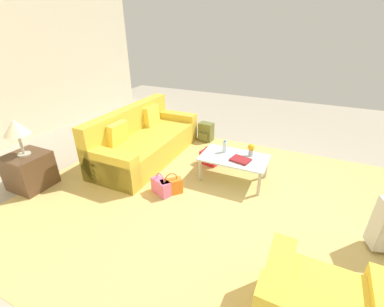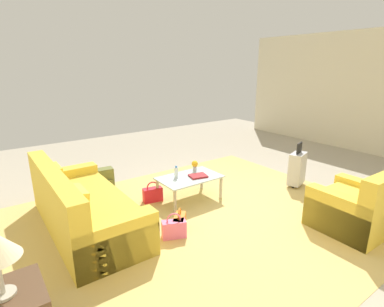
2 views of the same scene
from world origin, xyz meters
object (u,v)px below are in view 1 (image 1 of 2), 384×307
Objects in this scene: table_lamp at (16,128)px; handbag_orange at (171,186)px; handbag_red at (208,158)px; coffee_table_book at (240,160)px; side_table at (30,171)px; couch at (143,141)px; backpack_olive at (206,132)px; flower_vase at (251,149)px; handbag_pink at (161,187)px; water_bottle at (225,147)px; coffee_table at (234,160)px.

table_lamp is 1.54× the size of handbag_orange.
handbag_orange is 1.00× the size of handbag_red.
side_table is (2.92, 1.42, -0.16)m from coffee_table_book.
couch reaches higher than backpack_olive.
flower_vase is at bearing 168.68° from handbag_red.
coffee_table_book is at bearing -142.06° from handbag_pink.
coffee_table_book is (-0.32, 0.18, -0.08)m from water_bottle.
coffee_table_book is 0.83m from handbag_red.
coffee_table is at bearing 151.01° from handbag_red.
side_table is at bearing 31.61° from water_bottle.
table_lamp is (-0.00, 0.00, 0.70)m from side_table.
handbag_red is (-1.26, -0.20, -0.18)m from couch.
side_table is 0.70m from table_lamp.
table_lamp is at bearing 28.18° from coffee_table.
table_lamp is at bearing 19.31° from handbag_orange.
backpack_olive is at bearing -56.04° from water_bottle.
flower_vase is (-0.10, -0.23, 0.11)m from coffee_table_book.
flower_vase reaches higher than handbag_red.
side_table is 2.06m from handbag_pink.
coffee_table_book is at bearing 66.50° from flower_vase.
water_bottle reaches higher than handbag_pink.
backpack_olive is at bearing -52.18° from coffee_table.
coffee_table is 0.67m from handbag_red.
handbag_red is at bearing -30.33° from water_bottle.
coffee_table_book is 3.25m from side_table.
backpack_olive is at bearing -122.81° from table_lamp.
table_lamp reaches higher than handbag_pink.
water_bottle is at bearing 180.00° from couch.
handbag_pink is at bearing 93.84° from backpack_olive.
couch is 1.44m from backpack_olive.
handbag_orange is (0.94, 0.92, -0.41)m from flower_vase.
coffee_table is 2.61× the size of backpack_olive.
flower_vase is 3.47m from table_lamp.
backpack_olive reaches higher than handbag_orange.
handbag_orange is at bearing 141.27° from couch.
table_lamp reaches higher than coffee_table.
coffee_table_book is 0.51× the size of side_table.
flower_vase is 1.71m from backpack_olive.
couch is at bearing -38.73° from handbag_orange.
flower_vase reaches higher than handbag_orange.
coffee_table_book is at bearing -140.53° from handbag_orange.
water_bottle is 0.57× the size of handbag_pink.
table_lamp is (2.92, 1.42, 0.54)m from coffee_table_book.
water_bottle is 3.06m from side_table.
water_bottle is (0.20, -0.10, 0.15)m from coffee_table.
coffee_table_book is 1.28m from handbag_pink.
handbag_pink is at bearing 50.59° from coffee_table_book.
handbag_red is (0.67, -0.38, -0.30)m from coffee_table_book.
handbag_red is at bearing -141.30° from side_table.
backpack_olive is (0.45, -0.99, 0.06)m from handbag_red.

